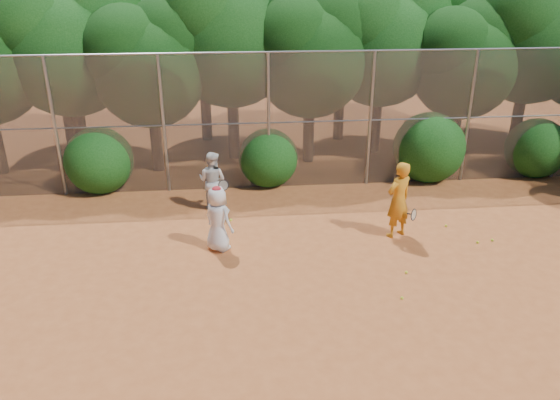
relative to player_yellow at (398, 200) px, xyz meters
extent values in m
plane|color=#9E4F23|center=(-1.90, -2.52, -0.97)|extent=(80.00, 80.00, 0.00)
cylinder|color=gray|center=(-8.90, 3.48, 1.03)|extent=(0.09, 0.09, 4.00)
cylinder|color=gray|center=(-5.90, 3.48, 1.03)|extent=(0.09, 0.09, 4.00)
cylinder|color=gray|center=(-2.90, 3.48, 1.03)|extent=(0.09, 0.09, 4.00)
cylinder|color=gray|center=(0.10, 3.48, 1.03)|extent=(0.09, 0.09, 4.00)
cylinder|color=gray|center=(3.10, 3.48, 1.03)|extent=(0.09, 0.09, 4.00)
cylinder|color=gray|center=(-1.90, 3.48, 3.03)|extent=(20.00, 0.05, 0.05)
cylinder|color=gray|center=(-1.90, 3.48, 1.03)|extent=(20.00, 0.04, 0.04)
cube|color=slate|center=(-1.90, 3.48, 1.03)|extent=(20.00, 0.02, 4.00)
sphere|color=black|center=(-10.64, 5.86, 3.50)|extent=(3.05, 3.05, 3.05)
cylinder|color=black|center=(-8.90, 5.98, 0.29)|extent=(0.38, 0.38, 2.52)
sphere|color=#104110|center=(-8.90, 5.98, 2.76)|extent=(4.03, 4.03, 4.03)
sphere|color=#104110|center=(-8.10, 6.38, 3.77)|extent=(3.23, 3.23, 3.23)
sphere|color=#104110|center=(-9.61, 5.67, 3.57)|extent=(3.02, 3.02, 3.02)
cylinder|color=black|center=(-6.40, 5.28, 0.11)|extent=(0.36, 0.36, 2.17)
sphere|color=black|center=(-6.40, 5.28, 2.24)|extent=(3.47, 3.47, 3.47)
sphere|color=black|center=(-5.71, 5.62, 3.11)|extent=(2.78, 2.78, 2.78)
sphere|color=black|center=(-7.01, 5.02, 2.94)|extent=(2.60, 2.60, 2.60)
cylinder|color=black|center=(-3.90, 6.28, 0.36)|extent=(0.39, 0.39, 2.66)
sphere|color=#104110|center=(-3.90, 6.28, 2.97)|extent=(4.26, 4.26, 4.26)
sphere|color=#104110|center=(-3.05, 6.70, 4.03)|extent=(3.40, 3.40, 3.40)
sphere|color=#104110|center=(-4.65, 5.96, 3.82)|extent=(3.19, 3.19, 3.19)
cylinder|color=black|center=(-1.40, 5.68, 0.17)|extent=(0.37, 0.37, 2.27)
sphere|color=black|center=(-1.40, 5.68, 2.40)|extent=(3.64, 3.64, 3.64)
sphere|color=black|center=(-0.68, 6.04, 3.31)|extent=(2.91, 2.91, 2.91)
sphere|color=black|center=(-2.04, 5.40, 3.12)|extent=(2.73, 2.73, 2.73)
cylinder|color=black|center=(1.10, 6.48, 0.25)|extent=(0.38, 0.38, 2.45)
sphere|color=#104110|center=(1.10, 6.48, 2.66)|extent=(3.92, 3.92, 3.92)
sphere|color=#104110|center=(1.88, 6.87, 3.64)|extent=(3.14, 3.14, 3.14)
sphere|color=#104110|center=(0.41, 6.18, 3.44)|extent=(2.94, 2.94, 2.94)
cylinder|color=black|center=(3.60, 5.48, 0.08)|extent=(0.36, 0.36, 2.10)
sphere|color=black|center=(3.60, 5.48, 2.14)|extent=(3.36, 3.36, 3.36)
sphere|color=black|center=(4.27, 5.81, 2.98)|extent=(2.69, 2.69, 2.69)
sphere|color=black|center=(3.01, 5.22, 2.81)|extent=(2.52, 2.52, 2.52)
cylinder|color=black|center=(6.10, 6.08, 0.32)|extent=(0.39, 0.39, 2.59)
sphere|color=#104110|center=(6.10, 6.08, 2.86)|extent=(4.14, 4.14, 4.14)
sphere|color=#104110|center=(6.92, 6.49, 3.90)|extent=(3.32, 3.32, 3.32)
sphere|color=#104110|center=(5.37, 5.77, 3.69)|extent=(3.11, 3.11, 3.11)
cylinder|color=black|center=(-9.90, 8.28, 0.34)|extent=(0.39, 0.39, 2.62)
sphere|color=#104110|center=(-9.90, 8.28, 2.91)|extent=(4.20, 4.20, 4.20)
sphere|color=#104110|center=(-9.06, 8.70, 3.96)|extent=(3.36, 3.36, 3.36)
sphere|color=#104110|center=(-10.64, 7.96, 3.75)|extent=(3.15, 3.15, 3.15)
cylinder|color=black|center=(-4.90, 8.48, 0.43)|extent=(0.40, 0.40, 2.80)
sphere|color=#104110|center=(-4.90, 8.48, 3.17)|extent=(4.48, 4.48, 4.48)
sphere|color=#104110|center=(-5.69, 8.14, 4.07)|extent=(3.36, 3.36, 3.36)
cylinder|color=black|center=(0.10, 8.08, 0.29)|extent=(0.38, 0.38, 2.52)
sphere|color=#104110|center=(0.10, 8.08, 2.76)|extent=(4.03, 4.03, 4.03)
sphere|color=#104110|center=(0.90, 8.48, 3.77)|extent=(3.23, 3.23, 3.23)
sphere|color=#104110|center=(-0.61, 7.77, 3.57)|extent=(3.02, 3.02, 3.02)
cylinder|color=black|center=(4.60, 8.68, 0.39)|extent=(0.40, 0.40, 2.73)
sphere|color=#104110|center=(4.60, 8.68, 3.07)|extent=(4.37, 4.37, 4.37)
sphere|color=#104110|center=(3.83, 8.35, 3.94)|extent=(3.28, 3.28, 3.28)
sphere|color=#104110|center=(-7.90, 3.78, 0.03)|extent=(2.00, 2.00, 2.00)
sphere|color=#104110|center=(-2.90, 3.78, -0.07)|extent=(1.80, 1.80, 1.80)
sphere|color=#104110|center=(2.10, 3.78, 0.13)|extent=(2.20, 2.20, 2.20)
sphere|color=#104110|center=(5.60, 3.78, -0.02)|extent=(1.90, 1.90, 1.90)
imported|color=orange|center=(0.00, 0.00, 0.00)|extent=(0.84, 0.74, 1.94)
torus|color=black|center=(0.35, -0.20, -0.32)|extent=(0.24, 0.26, 0.30)
cylinder|color=black|center=(0.19, -0.05, -0.34)|extent=(0.23, 0.22, 0.06)
imported|color=silver|center=(-4.38, -0.29, -0.18)|extent=(0.91, 0.90, 1.59)
ellipsoid|color=maroon|center=(-4.38, -0.29, 0.58)|extent=(0.22, 0.22, 0.13)
sphere|color=#CCDF28|center=(-4.08, -0.49, -0.12)|extent=(0.07, 0.07, 0.07)
imported|color=silver|center=(-4.56, 2.06, -0.15)|extent=(0.99, 0.92, 1.64)
torus|color=black|center=(-4.26, 1.76, -0.17)|extent=(0.34, 0.25, 0.29)
cylinder|color=black|center=(-4.18, 1.95, -0.26)|extent=(0.14, 0.26, 0.14)
sphere|color=#CCDF28|center=(1.88, -0.61, -0.94)|extent=(0.07, 0.07, 0.07)
sphere|color=#CCDF28|center=(1.44, 0.33, -0.94)|extent=(0.07, 0.07, 0.07)
sphere|color=#CCDF28|center=(-0.28, -1.80, -0.94)|extent=(0.07, 0.07, 0.07)
sphere|color=#CCDF28|center=(2.28, -0.54, -0.94)|extent=(0.07, 0.07, 0.07)
sphere|color=#CCDF28|center=(-0.67, -2.76, -0.94)|extent=(0.07, 0.07, 0.07)
sphere|color=#CCDF28|center=(0.60, 1.69, -0.94)|extent=(0.07, 0.07, 0.07)
camera|label=1|loc=(-4.02, -11.81, 5.39)|focal=35.00mm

